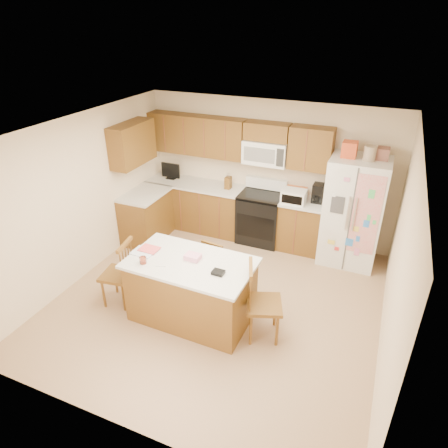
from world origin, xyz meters
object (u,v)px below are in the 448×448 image
at_px(windsor_chair_left, 119,274).
at_px(windsor_chair_right, 262,304).
at_px(island, 191,290).
at_px(refrigerator, 353,211).
at_px(windsor_chair_back, 217,265).
at_px(stove, 261,217).

relative_size(windsor_chair_left, windsor_chair_right, 0.95).
bearing_deg(island, refrigerator, 53.02).
bearing_deg(island, windsor_chair_back, 86.11).
bearing_deg(stove, refrigerator, -2.30).
relative_size(stove, island, 0.68).
height_order(stove, windsor_chair_left, stove).
relative_size(stove, windsor_chair_left, 1.12).
xyz_separation_m(island, windsor_chair_left, (-1.09, -0.11, 0.02)).
height_order(windsor_chair_left, windsor_chair_back, windsor_chair_left).
height_order(island, windsor_chair_back, island).
distance_m(refrigerator, windsor_chair_right, 2.47).
relative_size(refrigerator, windsor_chair_back, 2.37).
bearing_deg(refrigerator, island, -126.98).
bearing_deg(windsor_chair_back, island, -93.89).
height_order(stove, island, stove).
xyz_separation_m(stove, island, (-0.19, -2.40, -0.02)).
bearing_deg(stove, windsor_chair_left, -117.10).
bearing_deg(windsor_chair_back, stove, 85.23).
relative_size(windsor_chair_back, windsor_chair_right, 0.80).
relative_size(stove, windsor_chair_back, 1.32).
xyz_separation_m(windsor_chair_back, windsor_chair_right, (0.93, -0.70, 0.10)).
bearing_deg(windsor_chair_right, windsor_chair_left, -176.18).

